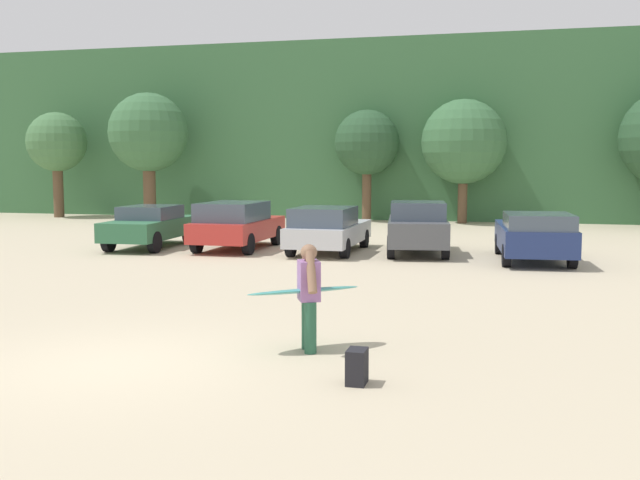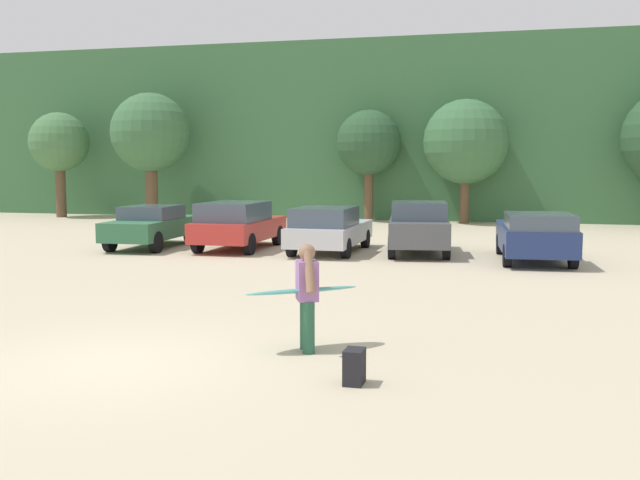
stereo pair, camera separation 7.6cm
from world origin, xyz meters
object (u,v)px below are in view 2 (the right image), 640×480
(person_adult, at_px, (307,291))
(backpack_dropped, at_px, (354,367))
(parked_car_forest_green, at_px, (152,225))
(parked_car_dark_gray, at_px, (419,227))
(parked_car_navy, at_px, (535,235))
(surfboard_teal, at_px, (302,291))
(parked_car_silver, at_px, (329,229))
(parked_car_red, at_px, (238,224))

(person_adult, height_order, backpack_dropped, person_adult)
(parked_car_forest_green, height_order, person_adult, person_adult)
(parked_car_dark_gray, height_order, parked_car_navy, parked_car_dark_gray)
(person_adult, bearing_deg, parked_car_navy, -131.80)
(parked_car_forest_green, bearing_deg, person_adult, -146.24)
(parked_car_forest_green, distance_m, person_adult, 14.64)
(surfboard_teal, bearing_deg, parked_car_silver, -115.86)
(parked_car_red, relative_size, person_adult, 2.64)
(parked_car_dark_gray, distance_m, person_adult, 12.25)
(surfboard_teal, bearing_deg, backpack_dropped, 88.16)
(parked_car_forest_green, relative_size, surfboard_teal, 2.51)
(parked_car_red, bearing_deg, parked_car_dark_gray, -87.31)
(parked_car_red, bearing_deg, parked_car_navy, -94.24)
(parked_car_red, bearing_deg, person_adult, -154.46)
(parked_car_forest_green, xyz_separation_m, parked_car_silver, (6.04, 0.06, 0.01))
(parked_car_dark_gray, bearing_deg, parked_car_navy, -113.65)
(surfboard_teal, bearing_deg, parked_car_dark_gray, -129.06)
(person_adult, relative_size, backpack_dropped, 3.57)
(person_adult, bearing_deg, backpack_dropped, 101.00)
(parked_car_silver, height_order, person_adult, person_adult)
(parked_car_silver, distance_m, person_adult, 12.16)
(parked_car_forest_green, distance_m, parked_car_navy, 12.24)
(parked_car_dark_gray, height_order, person_adult, parked_car_dark_gray)
(parked_car_red, relative_size, parked_car_dark_gray, 0.99)
(parked_car_dark_gray, relative_size, surfboard_teal, 2.48)
(person_adult, xyz_separation_m, backpack_dropped, (1.02, -1.45, -0.68))
(parked_car_red, xyz_separation_m, parked_car_navy, (9.26, -0.71, -0.07))
(parked_car_forest_green, height_order, parked_car_navy, parked_car_navy)
(parked_car_silver, bearing_deg, parked_car_forest_green, 90.77)
(parked_car_navy, relative_size, backpack_dropped, 10.12)
(surfboard_teal, bearing_deg, parked_car_navy, -146.09)
(person_adult, bearing_deg, parked_car_silver, -101.82)
(parked_car_forest_green, xyz_separation_m, person_adult, (8.66, -11.81, 0.17))
(person_adult, relative_size, surfboard_teal, 0.93)
(parked_car_silver, bearing_deg, parked_car_navy, -95.33)
(person_adult, distance_m, backpack_dropped, 1.90)
(parked_car_dark_gray, bearing_deg, parked_car_forest_green, 84.98)
(parked_car_red, distance_m, surfboard_teal, 13.14)
(parked_car_silver, xyz_separation_m, parked_car_navy, (6.18, -0.60, 0.01))
(parked_car_dark_gray, distance_m, surfboard_teal, 12.15)
(parked_car_dark_gray, distance_m, backpack_dropped, 13.74)
(parked_car_forest_green, bearing_deg, parked_car_silver, -91.89)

